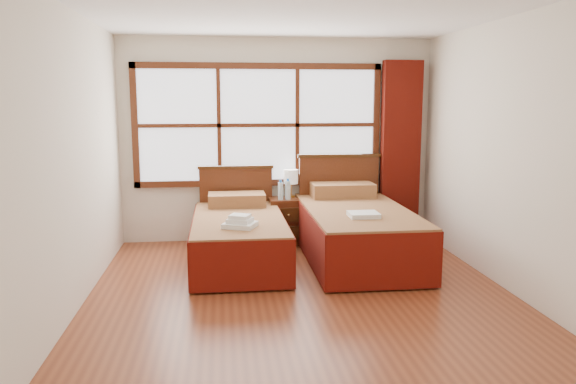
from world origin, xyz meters
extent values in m
plane|color=brown|center=(0.00, 0.00, 0.00)|extent=(4.50, 4.50, 0.00)
plane|color=white|center=(0.00, 0.00, 2.60)|extent=(4.50, 4.50, 0.00)
plane|color=silver|center=(0.00, 2.25, 1.30)|extent=(4.00, 0.00, 4.00)
plane|color=silver|center=(-2.00, 0.00, 1.30)|extent=(0.00, 4.50, 4.50)
plane|color=silver|center=(2.00, 0.00, 1.30)|extent=(0.00, 4.50, 4.50)
cube|color=white|center=(-0.25, 2.22, 1.50)|extent=(3.00, 0.02, 1.40)
cube|color=#4C2210|center=(-0.25, 2.20, 0.76)|extent=(3.16, 0.06, 0.08)
cube|color=#4C2210|center=(-0.25, 2.20, 2.24)|extent=(3.16, 0.06, 0.08)
cube|color=#4C2210|center=(-1.79, 2.20, 1.50)|extent=(0.08, 0.06, 1.56)
cube|color=#4C2210|center=(1.29, 2.20, 1.50)|extent=(0.08, 0.06, 1.56)
cube|color=#4C2210|center=(-0.75, 2.20, 1.50)|extent=(0.05, 0.05, 1.40)
cube|color=#4C2210|center=(0.25, 2.20, 1.50)|extent=(0.05, 0.05, 1.40)
cube|color=#4C2210|center=(-0.25, 2.20, 1.50)|extent=(3.00, 0.05, 0.05)
cube|color=#571008|center=(1.60, 2.11, 1.17)|extent=(0.50, 0.16, 2.30)
cube|color=#3B200C|center=(-0.55, 1.13, 0.14)|extent=(0.89, 1.77, 0.29)
cube|color=#62200E|center=(-0.55, 1.13, 0.41)|extent=(0.99, 1.97, 0.24)
cube|color=maroon|center=(-1.05, 1.13, 0.27)|extent=(0.03, 1.97, 0.49)
cube|color=maroon|center=(-0.05, 1.13, 0.27)|extent=(0.03, 1.97, 0.49)
cube|color=maroon|center=(-0.55, 0.15, 0.27)|extent=(0.99, 0.03, 0.49)
cube|color=#62200E|center=(-0.55, 1.84, 0.61)|extent=(0.69, 0.40, 0.15)
cube|color=#4C2210|center=(-0.55, 2.14, 0.48)|extent=(0.93, 0.06, 0.96)
cube|color=#3B200C|center=(-0.55, 2.14, 0.97)|extent=(0.96, 0.08, 0.04)
cube|color=#3B200C|center=(0.79, 1.13, 0.16)|extent=(1.01, 2.01, 0.33)
cube|color=#62200E|center=(0.79, 1.13, 0.46)|extent=(1.13, 2.23, 0.27)
cube|color=maroon|center=(0.23, 1.13, 0.30)|extent=(0.03, 2.23, 0.56)
cube|color=maroon|center=(1.35, 1.13, 0.30)|extent=(0.03, 2.23, 0.56)
cube|color=maroon|center=(0.79, 0.02, 0.30)|extent=(1.13, 0.03, 0.56)
cube|color=#62200E|center=(0.79, 1.94, 0.69)|extent=(0.79, 0.46, 0.17)
cube|color=#4C2210|center=(0.79, 2.14, 0.55)|extent=(1.05, 0.06, 1.09)
cube|color=#3B200C|center=(0.79, 2.14, 1.10)|extent=(1.09, 0.08, 0.04)
cube|color=#4C2210|center=(0.09, 2.00, 0.29)|extent=(0.44, 0.39, 0.58)
cube|color=#3B200C|center=(0.09, 1.79, 0.17)|extent=(0.38, 0.02, 0.17)
cube|color=#3B200C|center=(0.09, 1.79, 0.41)|extent=(0.38, 0.02, 0.17)
sphere|color=#AE7D3B|center=(0.09, 1.78, 0.17)|extent=(0.03, 0.03, 0.03)
sphere|color=#AE7D3B|center=(0.09, 1.78, 0.41)|extent=(0.03, 0.03, 0.03)
cube|color=white|center=(-0.55, 0.65, 0.55)|extent=(0.39, 0.37, 0.05)
cube|color=white|center=(-0.55, 0.65, 0.60)|extent=(0.29, 0.28, 0.04)
cube|color=white|center=(-0.55, 0.65, 0.64)|extent=(0.24, 0.23, 0.04)
cube|color=white|center=(0.75, 0.67, 0.63)|extent=(0.31, 0.27, 0.05)
cylinder|color=gold|center=(0.15, 2.10, 0.59)|extent=(0.11, 0.11, 0.02)
cylinder|color=gold|center=(0.15, 2.10, 0.68)|extent=(0.02, 0.02, 0.15)
cylinder|color=white|center=(0.15, 2.10, 0.84)|extent=(0.18, 0.18, 0.18)
cylinder|color=#BEE1F4|center=(0.00, 1.91, 0.69)|extent=(0.07, 0.07, 0.22)
cylinder|color=blue|center=(0.00, 1.91, 0.82)|extent=(0.03, 0.03, 0.03)
cylinder|color=#BEE1F4|center=(0.09, 1.92, 0.70)|extent=(0.07, 0.07, 0.23)
cylinder|color=blue|center=(0.09, 1.92, 0.83)|extent=(0.03, 0.03, 0.03)
camera|label=1|loc=(-0.73, -4.99, 1.83)|focal=35.00mm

